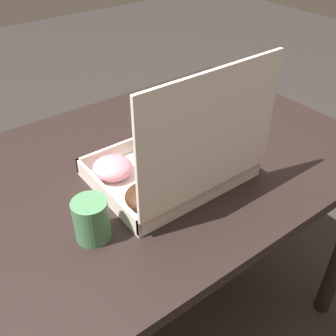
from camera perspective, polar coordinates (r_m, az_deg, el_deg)
ground_plane at (r=1.60m, az=-1.53°, el=-20.93°), size 8.00×8.00×0.00m
dining_table at (r=1.12m, az=-2.05°, el=-3.25°), size 1.17×0.78×0.73m
donut_box at (r=0.95m, az=0.53°, el=0.67°), size 0.37×0.29×0.33m
coffee_mug at (r=0.82m, az=-11.06°, el=-7.29°), size 0.07×0.07×0.09m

